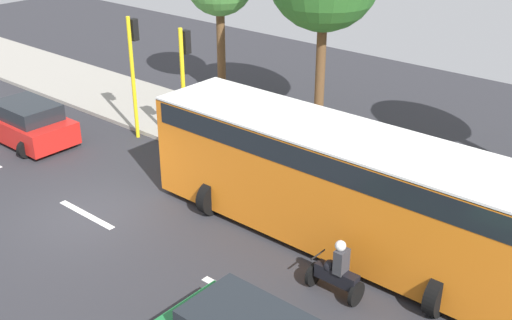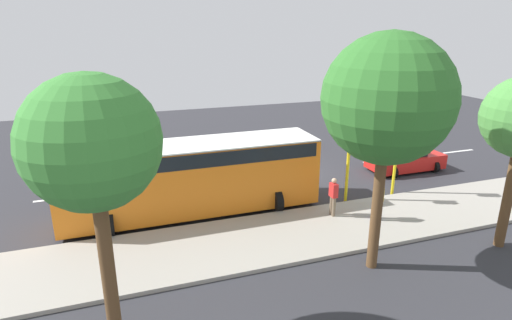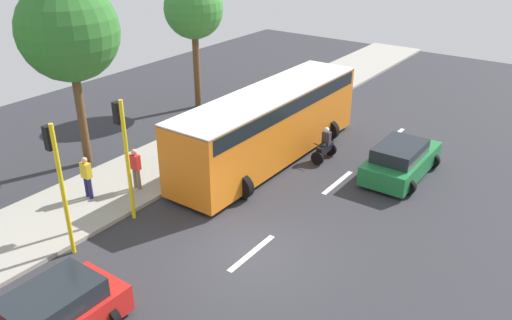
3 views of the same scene
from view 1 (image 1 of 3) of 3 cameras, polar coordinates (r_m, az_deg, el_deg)
name	(u,v)px [view 1 (image 1 of 3)]	position (r m, az deg, el deg)	size (l,w,h in m)	color
ground_plane	(87,216)	(19.10, -15.04, -4.93)	(40.00, 60.00, 0.10)	#2D2D33
sidewalk	(245,140)	(23.18, -1.02, 1.85)	(4.00, 60.00, 0.15)	#9E998E
lane_stripe_north	(241,298)	(15.20, -1.39, -12.31)	(0.20, 2.40, 0.01)	white
lane_stripe_mid	(86,215)	(19.08, -15.06, -4.78)	(0.20, 2.40, 0.01)	white
car_red	(25,122)	(24.52, -20.10, 3.20)	(2.30, 4.22, 1.52)	red
city_bus	(337,179)	(16.53, 7.32, -1.68)	(3.20, 11.00, 3.16)	orange
motorcycle	(336,272)	(15.03, 7.26, -10.02)	(0.60, 1.30, 1.53)	black
pedestrian_near_signal	(228,109)	(23.38, -2.52, 4.64)	(0.40, 0.24, 1.69)	#1E1E4C
pedestrian_by_tree	(243,127)	(21.74, -1.18, 3.02)	(0.40, 0.24, 1.69)	#72604C
traffic_light_corner	(185,75)	(21.21, -6.46, 7.67)	(0.49, 0.24, 4.50)	yellow
traffic_light_midblock	(134,60)	(23.10, -10.99, 8.84)	(0.49, 0.24, 4.50)	yellow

